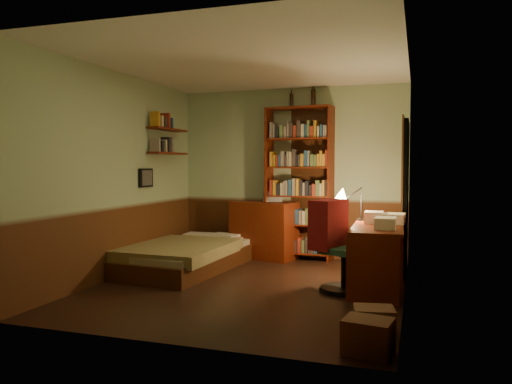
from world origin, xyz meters
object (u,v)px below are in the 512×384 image
(desk, at_px, (377,257))
(desk_lamp, at_px, (361,198))
(dresser, at_px, (264,230))
(bed, at_px, (187,246))
(mini_stereo, at_px, (273,196))
(office_chair, at_px, (344,252))
(bookshelf, at_px, (299,183))
(cardboard_box_b, at_px, (374,321))
(cardboard_box_a, at_px, (368,336))

(desk, distance_m, desk_lamp, 0.86)
(dresser, distance_m, desk, 2.29)
(bed, relative_size, mini_stereo, 7.34)
(dresser, distance_m, office_chair, 2.22)
(bookshelf, bearing_deg, cardboard_box_b, -60.42)
(mini_stereo, xyz_separation_m, desk_lamp, (1.46, -1.03, 0.07))
(bookshelf, relative_size, cardboard_box_a, 6.46)
(desk_lamp, height_order, cardboard_box_b, desk_lamp)
(bookshelf, distance_m, cardboard_box_b, 3.56)
(office_chair, bearing_deg, desk_lamp, 102.85)
(cardboard_box_a, bearing_deg, bookshelf, 110.91)
(dresser, xyz_separation_m, desk_lamp, (1.56, -0.90, 0.58))
(dresser, bearing_deg, mini_stereo, 65.17)
(mini_stereo, distance_m, desk_lamp, 1.79)
(bed, bearing_deg, mini_stereo, 58.94)
(mini_stereo, height_order, cardboard_box_b, mini_stereo)
(office_chair, xyz_separation_m, cardboard_box_b, (0.45, -1.35, -0.33))
(desk_lamp, distance_m, cardboard_box_a, 2.74)
(desk, xyz_separation_m, cardboard_box_a, (0.09, -2.07, -0.23))
(bed, height_order, cardboard_box_b, bed)
(bookshelf, relative_size, desk, 1.69)
(office_chair, bearing_deg, cardboard_box_b, -51.04)
(desk_lamp, bearing_deg, desk, -45.34)
(mini_stereo, height_order, bookshelf, bookshelf)
(mini_stereo, bearing_deg, office_chair, -70.80)
(cardboard_box_b, bearing_deg, desk, 93.42)
(office_chair, distance_m, cardboard_box_b, 1.46)
(bookshelf, bearing_deg, mini_stereo, -179.46)
(cardboard_box_a, bearing_deg, bed, 138.14)
(bed, distance_m, cardboard_box_b, 3.32)
(desk, bearing_deg, cardboard_box_a, -89.46)
(dresser, relative_size, bookshelf, 0.42)
(dresser, bearing_deg, cardboard_box_b, -43.57)
(bed, relative_size, office_chair, 2.36)
(desk, bearing_deg, cardboard_box_b, -88.52)
(desk_lamp, height_order, cardboard_box_a, desk_lamp)
(bookshelf, bearing_deg, desk, -43.74)
(office_chair, relative_size, cardboard_box_a, 2.53)
(mini_stereo, height_order, desk_lamp, desk_lamp)
(dresser, xyz_separation_m, office_chair, (1.46, -1.68, 0.02))
(bed, xyz_separation_m, cardboard_box_b, (2.68, -1.95, -0.20))
(bookshelf, distance_m, office_chair, 2.11)
(mini_stereo, xyz_separation_m, bookshelf, (0.43, -0.04, 0.20))
(office_chair, distance_m, cardboard_box_a, 1.88)
(desk, xyz_separation_m, cardboard_box_b, (0.10, -1.62, -0.25))
(desk, bearing_deg, bed, 170.91)
(cardboard_box_a, distance_m, cardboard_box_b, 0.45)
(bed, xyz_separation_m, desk_lamp, (2.34, 0.18, 0.70))
(mini_stereo, xyz_separation_m, desk, (1.70, -1.54, -0.58))
(dresser, relative_size, desk_lamp, 1.71)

